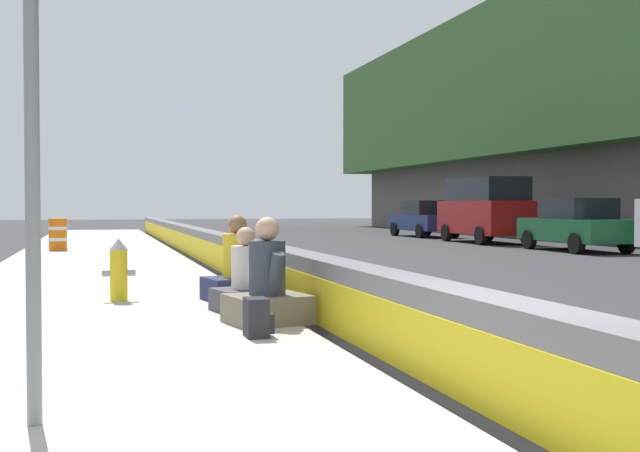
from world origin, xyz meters
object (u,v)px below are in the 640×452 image
object	(u,v)px
seated_person_middle	(246,285)
construction_barrel	(58,234)
parked_car_far	(424,219)
seated_person_rear	(237,273)
seated_person_foreground	(267,290)
fire_hydrant	(119,269)
backpack	(257,318)
parked_car_midline	(485,209)
route_sign_post	(32,85)
parked_car_fourth	(576,225)

from	to	relation	value
seated_person_middle	construction_barrel	distance (m)	15.05
parked_car_far	seated_person_rear	bearing A→B (deg)	150.85
parked_car_far	seated_person_foreground	bearing A→B (deg)	152.97
seated_person_foreground	parked_car_far	distance (m)	28.54
fire_hydrant	backpack	xyz separation A→B (m)	(-3.52, -1.28, -0.25)
construction_barrel	parked_car_far	world-z (taller)	parked_car_far
seated_person_rear	backpack	distance (m)	3.16
fire_hydrant	backpack	size ratio (longest dim) A/B	2.20
construction_barrel	parked_car_midline	xyz separation A→B (m)	(3.36, -15.87, 0.73)
construction_barrel	parked_car_far	bearing A→B (deg)	-59.04
parked_car_midline	parked_car_far	bearing A→B (deg)	-0.83
fire_hydrant	parked_car_far	bearing A→B (deg)	-32.54
seated_person_middle	construction_barrel	world-z (taller)	seated_person_middle
route_sign_post	fire_hydrant	size ratio (longest dim) A/B	4.09
seated_person_middle	parked_car_far	world-z (taller)	parked_car_far
route_sign_post	construction_barrel	size ratio (longest dim) A/B	3.79
fire_hydrant	construction_barrel	distance (m)	13.29
seated_person_foreground	parked_car_far	xyz separation A→B (m)	(25.42, -12.97, 0.34)
route_sign_post	fire_hydrant	xyz separation A→B (m)	(6.28, -0.66, -1.62)
seated_person_foreground	seated_person_middle	distance (m)	1.08
parked_car_fourth	parked_car_far	bearing A→B (deg)	0.21
route_sign_post	backpack	world-z (taller)	route_sign_post
route_sign_post	backpack	xyz separation A→B (m)	(2.76, -1.94, -1.88)
seated_person_foreground	parked_car_fourth	distance (m)	18.61
construction_barrel	seated_person_middle	bearing A→B (deg)	-168.71
parked_car_midline	parked_car_far	size ratio (longest dim) A/B	1.13
seated_person_foreground	seated_person_rear	distance (m)	2.25
seated_person_rear	parked_car_fourth	bearing A→B (deg)	-49.54
fire_hydrant	seated_person_middle	world-z (taller)	seated_person_middle
route_sign_post	parked_car_midline	world-z (taller)	route_sign_post
construction_barrel	parked_car_fourth	size ratio (longest dim) A/B	0.21
fire_hydrant	seated_person_rear	distance (m)	1.66
seated_person_middle	parked_car_far	size ratio (longest dim) A/B	0.23
parked_car_far	seated_person_middle	bearing A→B (deg)	151.86
route_sign_post	construction_barrel	xyz separation A→B (m)	(19.49, 0.77, -1.59)
construction_barrel	parked_car_fourth	xyz separation A→B (m)	(-2.54, -16.01, 0.24)
parked_car_fourth	parked_car_far	size ratio (longest dim) A/B	1.00
parked_car_midline	parked_car_far	world-z (taller)	parked_car_midline
backpack	parked_car_fourth	world-z (taller)	parked_car_fourth
seated_person_rear	parked_car_fourth	xyz separation A→B (m)	(11.06, -12.97, 0.34)
seated_person_rear	construction_barrel	distance (m)	13.93
fire_hydrant	construction_barrel	xyz separation A→B (m)	(13.21, 1.42, 0.03)
parked_car_midline	parked_car_fourth	bearing A→B (deg)	-178.70
fire_hydrant	parked_car_midline	world-z (taller)	parked_car_midline
route_sign_post	seated_person_foreground	xyz separation A→B (m)	(3.65, -2.23, -1.69)
fire_hydrant	backpack	bearing A→B (deg)	-160.00
construction_barrel	route_sign_post	bearing A→B (deg)	-177.75
parked_car_far	route_sign_post	bearing A→B (deg)	152.40
seated_person_foreground	construction_barrel	distance (m)	16.12
fire_hydrant	parked_car_fourth	bearing A→B (deg)	-53.79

